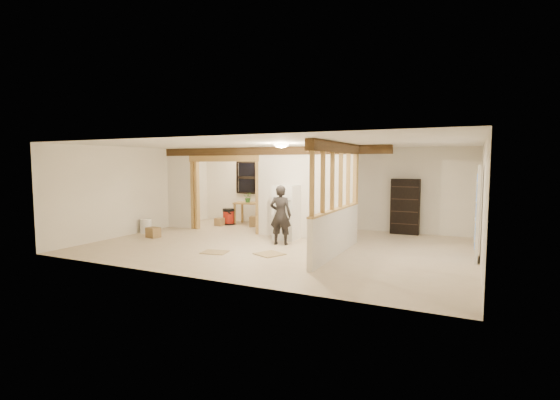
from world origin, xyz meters
The scene contains 30 objects.
floor centered at (0.00, 0.00, -0.01)m, with size 9.00×6.50×0.01m, color beige.
ceiling centered at (0.00, 0.00, 2.50)m, with size 9.00×6.50×0.01m, color white.
wall_back centered at (0.00, 3.25, 1.25)m, with size 9.00×0.01×2.50m, color white.
wall_front centered at (0.00, -3.25, 1.25)m, with size 9.00×0.01×2.50m, color white.
wall_left centered at (-4.50, 0.00, 1.25)m, with size 0.01×6.50×2.50m, color white.
wall_right centered at (4.50, 0.00, 1.25)m, with size 0.01×6.50×2.50m, color white.
partition_left_stub centered at (-4.05, 1.20, 1.25)m, with size 0.90×0.12×2.50m, color white.
partition_center centered at (0.20, 1.20, 1.25)m, with size 2.80×0.12×2.50m, color white.
doorway_frame centered at (-2.40, 1.20, 1.10)m, with size 2.46×0.14×2.20m, color #B28C4B.
header_beam_back centered at (-1.00, 1.20, 2.38)m, with size 7.00×0.18×0.22m, color #4A3219.
header_beam_right centered at (1.60, -0.40, 2.38)m, with size 0.18×3.30×0.22m, color #4A3219.
pony_wall centered at (1.60, -0.40, 0.50)m, with size 0.12×3.20×1.00m, color white.
stud_partition centered at (1.60, -0.40, 1.66)m, with size 0.14×3.20×1.32m, color #B28C4B.
window_back centered at (-2.60, 3.17, 1.55)m, with size 1.12×0.10×1.10m, color black.
french_door centered at (4.42, 0.40, 1.00)m, with size 0.12×0.86×2.00m, color white.
ceiling_dome_main centered at (0.30, -0.50, 2.48)m, with size 0.36×0.36×0.16m, color #FFEABF.
ceiling_dome_util centered at (-2.50, 2.30, 2.48)m, with size 0.32×0.32×0.14m, color #FFEABF.
hanging_bulb centered at (-2.00, 1.60, 2.18)m, with size 0.07×0.07×0.07m, color #FFD88C.
refrigerator centered at (-0.19, 0.85, 0.73)m, with size 0.60×0.58×1.46m, color white.
woman centered at (-0.01, 0.10, 0.75)m, with size 0.55×0.36×1.50m, color black.
work_table centered at (-2.32, 2.75, 0.37)m, with size 1.18×0.59×0.74m, color #B28C4B.
potted_plant centered at (-2.42, 2.65, 0.91)m, with size 0.30×0.26×0.33m, color #266927.
shop_vac centered at (-3.01, 2.37, 0.28)m, with size 0.42×0.42×0.55m, color maroon.
bookshelf centered at (2.56, 3.05, 0.80)m, with size 0.80×0.27×1.59m, color black.
bucket centered at (-4.31, -0.07, 0.21)m, with size 0.33×0.33×0.41m, color white.
box_util_a centered at (-1.99, 2.41, 0.17)m, with size 0.39×0.33×0.33m, color olive.
box_util_b centered at (-3.17, 2.07, 0.12)m, with size 0.27×0.27×0.25m, color olive.
box_front centered at (-3.60, -0.52, 0.14)m, with size 0.34×0.28×0.28m, color olive.
floor_panel_near centered at (0.25, -1.00, 0.01)m, with size 0.55×0.55×0.02m, color tan.
floor_panel_far centered at (-0.97, -1.38, 0.01)m, with size 0.56×0.45×0.02m, color tan.
Camera 1 is at (4.33, -8.96, 2.03)m, focal length 26.00 mm.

